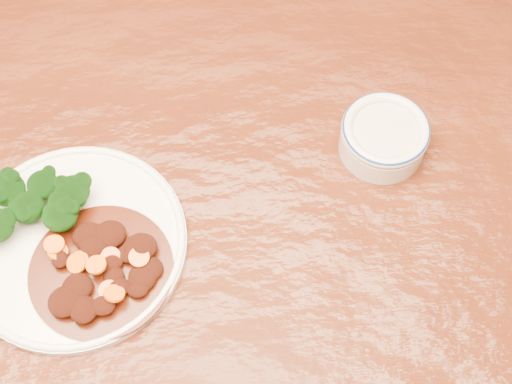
{
  "coord_description": "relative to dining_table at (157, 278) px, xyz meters",
  "views": [
    {
      "loc": [
        0.1,
        -0.33,
        1.5
      ],
      "look_at": [
        0.13,
        0.06,
        0.77
      ],
      "focal_mm": 50.0,
      "sensor_mm": 36.0,
      "label": 1
    }
  ],
  "objects": [
    {
      "name": "dip_bowl",
      "position": [
        0.29,
        0.12,
        0.11
      ],
      "size": [
        0.11,
        0.11,
        0.05
      ],
      "rotation": [
        0.0,
        0.0,
        -0.19
      ],
      "color": "beige",
      "rests_on": "dining_table"
    },
    {
      "name": "mince_stew",
      "position": [
        -0.05,
        -0.02,
        0.1
      ],
      "size": [
        0.16,
        0.16,
        0.03
      ],
      "color": "#411507",
      "rests_on": "dinner_plate"
    },
    {
      "name": "broccoli_florets",
      "position": [
        -0.13,
        0.05,
        0.12
      ],
      "size": [
        0.12,
        0.09,
        0.04
      ],
      "color": "#61924B",
      "rests_on": "dinner_plate"
    },
    {
      "name": "dinner_plate",
      "position": [
        -0.08,
        0.01,
        0.09
      ],
      "size": [
        0.26,
        0.26,
        0.02
      ],
      "rotation": [
        0.0,
        0.0,
        0.23
      ],
      "color": "white",
      "rests_on": "dining_table"
    },
    {
      "name": "dining_table",
      "position": [
        0.0,
        0.0,
        0.0
      ],
      "size": [
        1.53,
        0.95,
        0.75
      ],
      "rotation": [
        0.0,
        0.0,
        0.04
      ],
      "color": "#4D1F0D",
      "rests_on": "ground"
    }
  ]
}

